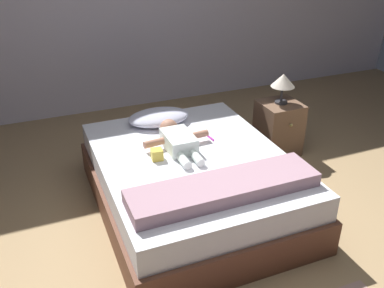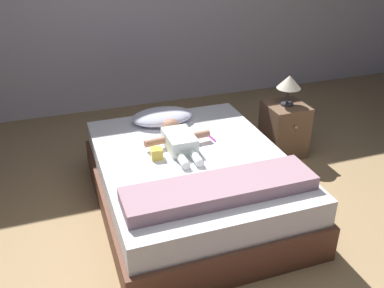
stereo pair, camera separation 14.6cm
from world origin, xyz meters
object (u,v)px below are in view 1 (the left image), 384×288
Objects in this scene: bed at (192,182)px; lamp at (283,81)px; pillow at (159,117)px; toothbrush at (209,136)px; nightstand at (278,128)px; baby at (177,140)px; toy_block at (157,154)px.

bed is 6.30× the size of lamp.
lamp is (1.14, 0.55, 0.50)m from bed.
lamp is (1.18, -0.11, 0.21)m from pillow.
toothbrush is 0.97m from nightstand.
baby is at bearing -162.81° from nightstand.
toy_block is (-1.40, -0.50, 0.25)m from nightstand.
toy_block is (-0.51, -0.19, 0.03)m from toothbrush.
pillow is at bearing 174.77° from lamp.
baby reaches higher than toy_block.
lamp is 1.50m from toy_block.
baby is (-0.00, -0.48, 0.01)m from pillow.
toy_block is at bearing -109.47° from pillow.
toothbrush is at bearing 20.21° from toy_block.
toy_block is at bearing -159.79° from toothbrush.
toy_block is at bearing -160.42° from lamp.
toy_block is at bearing -148.27° from baby.
lamp is (0.89, 0.31, 0.25)m from toothbrush.
baby reaches higher than bed.
nightstand reaches higher than bed.
lamp reaches higher than toy_block.
toy_block reaches higher than toothbrush.
lamp is at bearing 19.22° from toothbrush.
nightstand is (0.89, 0.31, -0.22)m from toothbrush.
lamp is 3.15× the size of toy_block.
toy_block is (-0.21, -0.13, -0.02)m from baby.
baby is (-0.05, 0.18, 0.30)m from bed.
toothbrush is 0.54m from toy_block.
pillow is at bearing 94.27° from bed.
nightstand is at bearing 19.58° from toy_block.
bed is 19.83× the size of toy_block.
pillow reaches higher than nightstand.
baby reaches higher than pillow.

